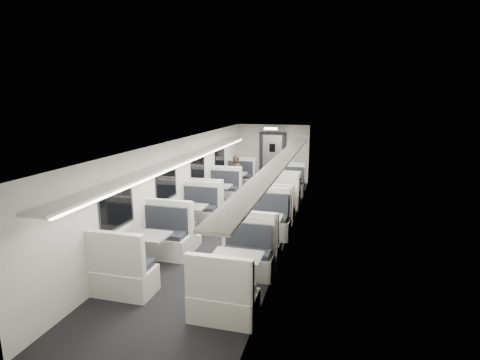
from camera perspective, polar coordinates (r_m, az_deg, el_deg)
The scene contains 19 objects.
room at distance 10.00m, azimuth -0.88°, elevation -0.71°, with size 3.24×12.24×2.64m.
booth_left_a at distance 13.73m, azimuth -0.96°, elevation -0.51°, with size 1.12×2.26×1.21m.
booth_left_b at distance 11.82m, azimuth -3.65°, elevation -2.64°, with size 1.12×2.28×1.22m.
booth_left_c at distance 9.79m, azimuth -7.85°, elevation -6.02°, with size 1.09×2.21×1.18m.
booth_left_d at distance 7.89m, azimuth -14.17°, elevation -10.74°, with size 1.14×2.32×1.24m.
booth_right_a at distance 12.93m, azimuth 7.08°, elevation -1.50°, with size 1.07×2.16×1.16m.
booth_right_b at distance 11.45m, azimuth 6.03°, elevation -3.29°, with size 1.06×2.16×1.16m.
booth_right_c at distance 8.76m, azimuth 3.15°, elevation -7.99°, with size 1.15×2.33×1.25m.
booth_right_d at distance 6.88m, azimuth -0.52°, elevation -14.17°, with size 1.07×2.17×1.16m.
passenger at distance 13.29m, azimuth -0.64°, elevation 0.59°, with size 0.55×0.36×1.50m, color black.
window_a at distance 13.59m, azimuth -3.08°, elevation 3.40°, with size 0.02×1.18×0.84m, color black.
window_b at distance 11.54m, azimuth -6.41°, elevation 1.74°, with size 0.02×1.18×0.84m, color black.
window_c at distance 9.57m, azimuth -11.13°, elevation -0.62°, with size 0.02×1.18×0.84m, color black.
window_d at distance 7.72m, azimuth -18.21°, elevation -4.15°, with size 0.02×1.18×0.84m, color black.
luggage_rack_left at distance 9.99m, azimuth -8.26°, elevation 3.33°, with size 0.46×10.40×0.09m.
luggage_rack_right at distance 9.31m, azimuth 6.01°, elevation 2.74°, with size 0.46×10.40×0.09m.
vestibule_door at distance 15.72m, azimuth 4.94°, elevation 3.45°, with size 1.10×0.13×2.10m.
exit_sign at distance 15.10m, azimuth 4.71°, elevation 7.83°, with size 0.62×0.12×0.16m.
wall_notice at distance 15.54m, azimuth 7.70°, elevation 4.99°, with size 0.32×0.02×0.40m, color white.
Camera 1 is at (2.62, -9.38, 3.46)m, focal length 28.00 mm.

